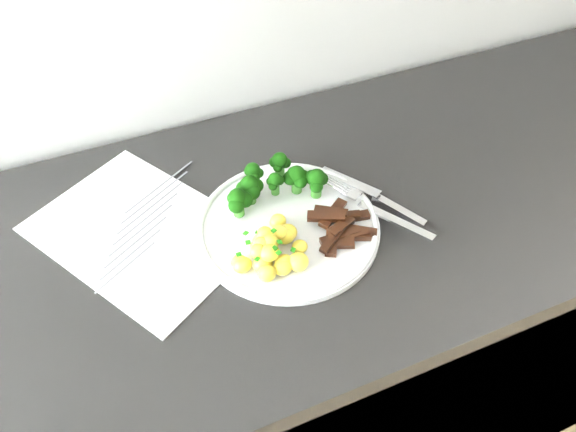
% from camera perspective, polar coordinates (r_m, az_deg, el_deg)
% --- Properties ---
extents(counter, '(2.29, 0.57, 0.86)m').
position_cam_1_polar(counter, '(1.18, -5.76, -16.64)').
color(counter, black).
rests_on(counter, ground).
extents(recipe_paper, '(0.36, 0.39, 0.00)m').
position_cam_1_polar(recipe_paper, '(0.85, -15.08, -1.54)').
color(recipe_paper, white).
rests_on(recipe_paper, counter).
extents(plate, '(0.28, 0.28, 0.02)m').
position_cam_1_polar(plate, '(0.82, -0.00, -1.04)').
color(plate, white).
rests_on(plate, counter).
extents(broccoli, '(0.16, 0.09, 0.06)m').
position_cam_1_polar(broccoli, '(0.84, -1.57, 3.51)').
color(broccoli, '#316E20').
rests_on(broccoli, plate).
extents(potatoes, '(0.11, 0.11, 0.04)m').
position_cam_1_polar(potatoes, '(0.77, -1.67, -3.53)').
color(potatoes, '#FFE24D').
rests_on(potatoes, plate).
extents(beef_strips, '(0.10, 0.10, 0.03)m').
position_cam_1_polar(beef_strips, '(0.81, 5.50, -1.26)').
color(beef_strips, black).
rests_on(beef_strips, plate).
extents(fork, '(0.10, 0.18, 0.02)m').
position_cam_1_polar(fork, '(0.84, 9.60, 0.51)').
color(fork, silver).
rests_on(fork, plate).
extents(knife, '(0.11, 0.17, 0.02)m').
position_cam_1_polar(knife, '(0.87, 10.08, 1.44)').
color(knife, silver).
rests_on(knife, plate).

